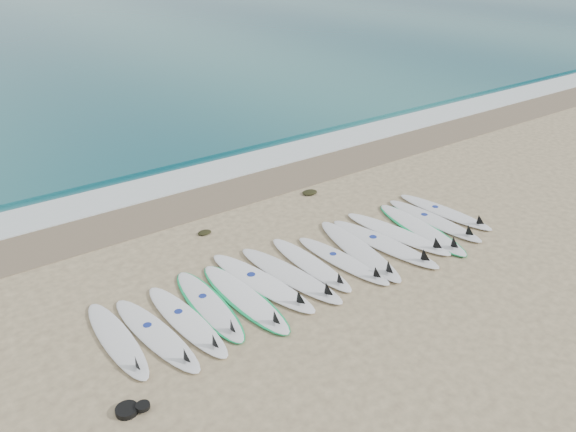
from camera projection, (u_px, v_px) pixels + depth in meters
ground at (313, 267)px, 11.19m from camera, size 120.00×120.00×0.00m
wet_sand_band at (213, 197)px, 14.16m from camera, size 120.00×1.80×0.01m
foam_band at (188, 178)px, 15.16m from camera, size 120.00×1.40×0.04m
wave_crest at (164, 161)px, 16.24m from camera, size 120.00×1.00×0.10m
surfboard_0 at (118, 341)px, 9.11m from camera, size 0.51×2.39×0.31m
surfboard_1 at (157, 335)px, 9.22m from camera, size 0.82×2.58×0.32m
surfboard_2 at (188, 321)px, 9.55m from camera, size 0.67×2.54×0.32m
surfboard_3 at (209, 305)px, 9.98m from camera, size 0.75×2.55×0.32m
surfboard_4 at (245, 298)px, 10.17m from camera, size 0.71×2.70×0.34m
surfboard_5 at (264, 283)px, 10.59m from camera, size 1.02×2.85×0.36m
surfboard_6 at (292, 276)px, 10.82m from camera, size 0.97×2.78×0.35m
surfboard_7 at (312, 265)px, 11.18m from camera, size 0.52×2.49×0.32m
surfboard_8 at (344, 261)px, 11.31m from camera, size 0.77×2.50×0.31m
surfboard_9 at (360, 251)px, 11.65m from camera, size 0.99×2.89×0.36m
surfboard_10 at (386, 244)px, 11.90m from camera, size 0.94×2.86×0.36m
surfboard_11 at (399, 234)px, 12.30m from camera, size 1.01×2.77×0.35m
surfboard_12 at (422, 229)px, 12.51m from camera, size 0.99×2.85×0.35m
surfboard_13 at (436, 221)px, 12.87m from camera, size 0.64×2.66×0.34m
surfboard_14 at (446, 212)px, 13.27m from camera, size 0.79×2.58×0.32m
seaweed_near at (205, 232)px, 12.43m from camera, size 0.31×0.24×0.06m
seaweed_far at (310, 192)px, 14.31m from camera, size 0.41×0.32×0.08m
leash_coil at (131, 409)px, 7.81m from camera, size 0.46×0.36×0.11m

